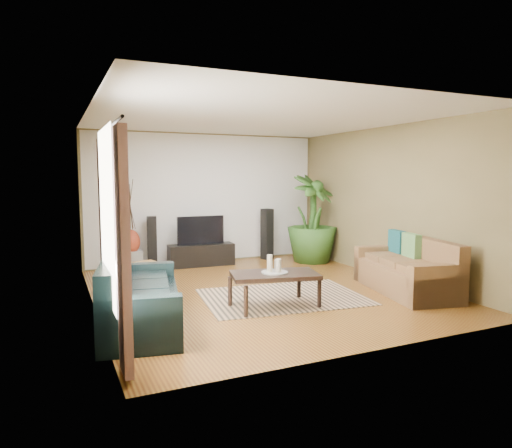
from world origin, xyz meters
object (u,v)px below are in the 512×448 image
speaker_left (152,242)px  pedestal (132,260)px  speaker_right (267,234)px  tv_stand (201,255)px  vase (131,242)px  side_table (144,280)px  television (201,230)px  sofa_left (141,292)px  sofa_right (405,265)px  potted_plant (312,219)px  coffee_table (274,290)px

speaker_left → pedestal: speaker_left is taller
speaker_left → speaker_right: bearing=10.2°
tv_stand → vase: size_ratio=2.74×
tv_stand → side_table: side_table is taller
speaker_left → pedestal: (-0.40, 0.00, -0.33)m
television → side_table: bearing=-127.2°
tv_stand → speaker_left: bearing=175.0°
speaker_right → sofa_left: bearing=-147.9°
sofa_right → side_table: bearing=-97.7°
television → vase: size_ratio=2.01×
vase → television: bearing=-4.7°
side_table → potted_plant: bearing=20.5°
sofa_right → tv_stand: bearing=-133.6°
speaker_left → potted_plant: (3.24, -0.69, 0.41)m
coffee_table → television: (-0.03, 3.28, 0.48)m
sofa_left → pedestal: size_ratio=5.34×
television → vase: bearing=175.3°
tv_stand → television: television is taller
pedestal → vase: vase is taller
vase → side_table: size_ratio=0.94×
potted_plant → vase: size_ratio=3.83×
potted_plant → side_table: 4.10m
tv_stand → television: bearing=92.8°
tv_stand → television: (0.00, 0.02, 0.51)m
speaker_right → side_table: speaker_right is taller
sofa_right → potted_plant: 2.82m
sofa_left → speaker_left: 3.55m
television → speaker_left: (-0.96, 0.11, -0.21)m
vase → pedestal: bearing=0.0°
speaker_right → pedestal: size_ratio=2.93×
vase → side_table: (-0.15, -2.11, -0.29)m
pedestal → sofa_right: bearing=-43.6°
tv_stand → pedestal: bearing=177.3°
coffee_table → vase: size_ratio=2.45×
coffee_table → side_table: (-1.55, 1.28, 0.01)m
television → potted_plant: bearing=-14.4°
speaker_right → side_table: 3.73m
sofa_right → pedestal: sofa_right is taller
speaker_right → speaker_left: bearing=166.2°
sofa_right → potted_plant: (-0.01, 2.78, 0.50)m
speaker_right → side_table: bearing=-159.3°
television → pedestal: television is taller
sofa_left → television: size_ratio=2.08×
sofa_right → television: (-2.28, 3.36, 0.30)m
coffee_table → sofa_right: bearing=11.3°
coffee_table → television: bearing=104.0°
tv_stand → pedestal: size_ratio=3.50×
sofa_right → speaker_right: 3.55m
sofa_left → television: (1.79, 3.33, 0.30)m
sofa_left → pedestal: sofa_left is taller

